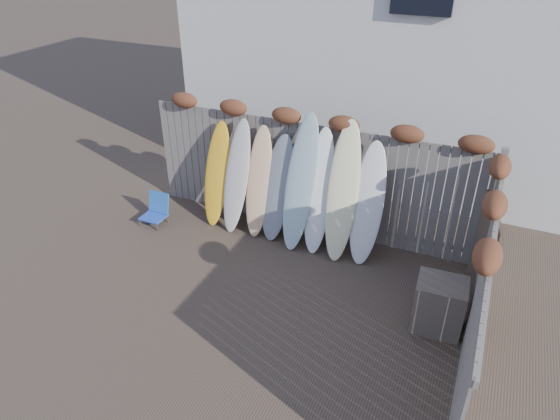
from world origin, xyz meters
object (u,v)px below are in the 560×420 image
at_px(beach_chair, 156,210).
at_px(lattice_panel, 481,265).
at_px(surfboard_0, 217,174).
at_px(wooden_crate, 439,305).

bearing_deg(beach_chair, lattice_panel, -2.58).
height_order(beach_chair, surfboard_0, surfboard_0).
xyz_separation_m(wooden_crate, lattice_panel, (0.41, 0.47, 0.48)).
bearing_deg(surfboard_0, lattice_panel, -9.24).
height_order(wooden_crate, lattice_panel, lattice_panel).
height_order(beach_chair, lattice_panel, lattice_panel).
distance_m(beach_chair, wooden_crate, 5.26).
height_order(wooden_crate, surfboard_0, surfboard_0).
relative_size(beach_chair, wooden_crate, 0.74).
xyz_separation_m(wooden_crate, surfboard_0, (-4.20, 1.30, 0.55)).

